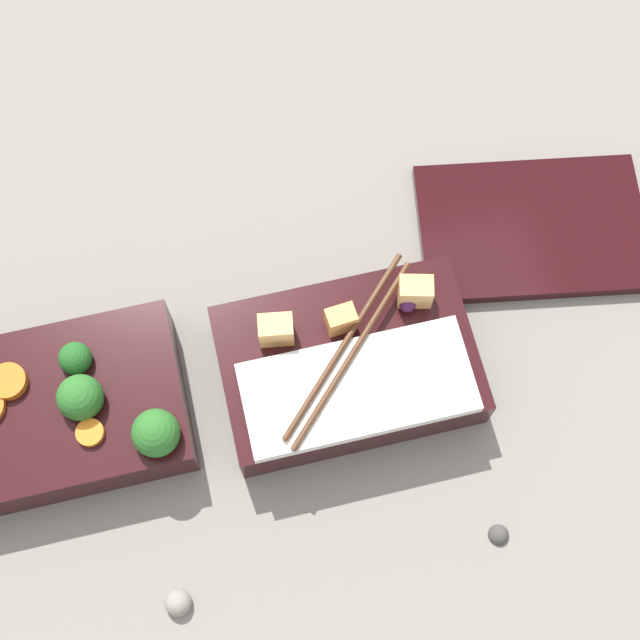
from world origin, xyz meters
name	(u,v)px	position (x,y,z in m)	size (l,w,h in m)	color
ground_plane	(199,399)	(0.00, 0.00, 0.00)	(3.00, 3.00, 0.00)	gray
bento_tray_vegetable	(57,410)	(-0.12, 0.01, 0.03)	(0.22, 0.14, 0.08)	black
bento_tray_rice	(349,366)	(0.13, -0.01, 0.03)	(0.22, 0.15, 0.08)	black
bento_lid	(532,228)	(0.34, 0.09, 0.01)	(0.21, 0.14, 0.01)	black
pebble_0	(499,534)	(0.22, -0.17, 0.00)	(0.02, 0.02, 0.02)	#474442
pebble_2	(178,603)	(-0.05, -0.17, 0.01)	(0.02, 0.02, 0.02)	gray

